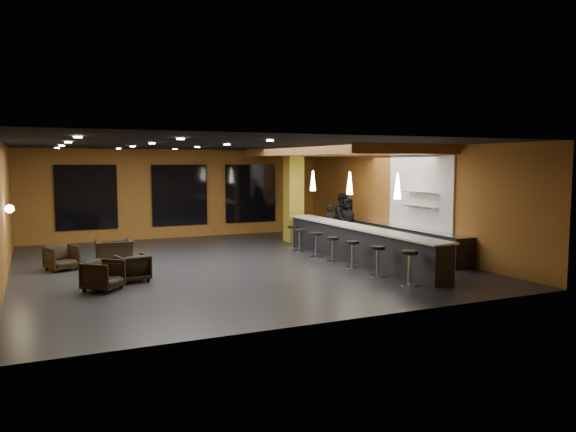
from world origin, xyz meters
name	(u,v)px	position (x,y,z in m)	size (l,w,h in m)	color
floor	(234,266)	(0.00, 0.00, -0.05)	(12.00, 13.00, 0.10)	black
ceiling	(232,143)	(0.00, 0.00, 3.55)	(12.00, 13.00, 0.10)	black
wall_back	(179,194)	(0.00, 6.55, 1.75)	(12.00, 0.10, 3.50)	brown
wall_front	(348,229)	(0.00, -6.55, 1.75)	(12.00, 0.10, 3.50)	brown
wall_left	(1,213)	(-6.05, 0.00, 1.75)	(0.10, 13.00, 3.50)	brown
wall_right	(403,199)	(6.05, 0.00, 1.75)	(0.10, 13.00, 3.50)	brown
wood_soffit	(336,151)	(4.00, 1.00, 3.36)	(3.60, 8.00, 0.28)	#915B2A
window_left	(87,197)	(-3.50, 6.44, 1.70)	(2.20, 0.06, 2.40)	black
window_center	(180,195)	(0.00, 6.44, 1.70)	(2.20, 0.06, 2.40)	black
window_right	(251,193)	(3.00, 6.44, 1.70)	(2.20, 0.06, 2.40)	black
tile_backsplash	(420,193)	(5.96, -1.00, 2.00)	(0.06, 3.20, 2.40)	white
bar_counter	(358,244)	(3.65, -1.00, 0.50)	(0.60, 8.00, 1.00)	black
bar_top	(358,227)	(3.65, -1.00, 1.02)	(0.78, 8.10, 0.05)	white
prep_counter	(402,241)	(5.65, -0.50, 0.43)	(0.70, 6.00, 0.86)	black
prep_top	(402,227)	(5.65, -0.50, 0.89)	(0.72, 6.00, 0.03)	silver
wall_shelf_lower	(420,206)	(5.82, -1.20, 1.60)	(0.30, 1.50, 0.03)	silver
wall_shelf_upper	(420,192)	(5.82, -1.20, 2.05)	(0.30, 1.50, 0.03)	silver
column	(294,195)	(3.65, 3.60, 1.75)	(0.60, 0.60, 3.50)	#A99925
wall_sconce	(9,209)	(-5.88, 0.50, 1.80)	(0.22, 0.22, 0.22)	#FFE5B2
pendant_0	(397,186)	(3.65, -3.00, 2.35)	(0.20, 0.20, 0.70)	white
pendant_1	(350,183)	(3.65, -0.50, 2.35)	(0.20, 0.20, 0.70)	white
pendant_2	(313,181)	(3.65, 2.00, 2.35)	(0.20, 0.20, 0.70)	white
staff_a	(331,225)	(4.37, 1.97, 0.75)	(0.54, 0.36, 1.49)	black
staff_b	(344,219)	(4.98, 2.13, 0.93)	(0.91, 0.71, 1.87)	black
staff_c	(346,221)	(5.09, 2.12, 0.87)	(0.85, 0.55, 1.73)	black
armchair_a	(103,276)	(-3.90, -2.01, 0.35)	(0.76, 0.78, 0.71)	black
armchair_b	(133,268)	(-3.11, -1.24, 0.34)	(0.73, 0.76, 0.69)	black
armchair_c	(62,258)	(-4.66, 1.06, 0.35)	(0.75, 0.77, 0.70)	black
armchair_d	(114,251)	(-3.17, 1.67, 0.34)	(1.06, 0.92, 0.69)	black
bar_stool_0	(409,263)	(2.96, -4.51, 0.55)	(0.43, 0.43, 0.85)	silver
bar_stool_1	(378,257)	(2.86, -3.28, 0.51)	(0.40, 0.40, 0.80)	silver
bar_stool_2	(352,251)	(2.86, -2.01, 0.49)	(0.39, 0.39, 0.77)	silver
bar_stool_3	(333,246)	(2.84, -0.91, 0.48)	(0.38, 0.38, 0.75)	silver
bar_stool_4	(316,241)	(2.75, 0.01, 0.50)	(0.40, 0.40, 0.79)	silver
bar_stool_5	(300,237)	(2.79, 1.29, 0.48)	(0.38, 0.38, 0.75)	silver
bar_stool_6	(293,234)	(3.00, 2.28, 0.48)	(0.38, 0.38, 0.75)	silver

